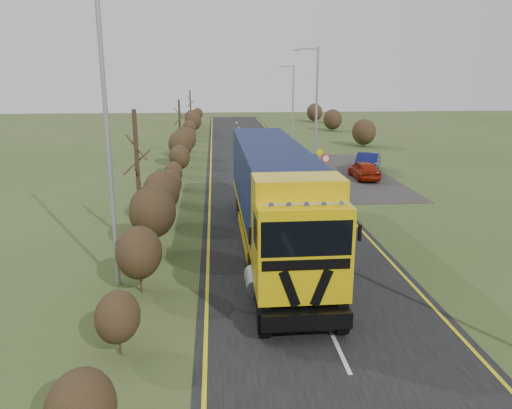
{
  "coord_description": "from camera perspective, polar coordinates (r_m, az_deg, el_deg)",
  "views": [
    {
      "loc": [
        -3.31,
        -16.4,
        7.49
      ],
      "look_at": [
        -1.62,
        4.15,
        1.99
      ],
      "focal_mm": 35.0,
      "sensor_mm": 36.0,
      "label": 1
    }
  ],
  "objects": [
    {
      "name": "ground",
      "position": [
        18.33,
        6.2,
        -9.28
      ],
      "size": [
        160.0,
        160.0,
        0.0
      ],
      "primitive_type": "plane",
      "color": "#39491F",
      "rests_on": "ground"
    },
    {
      "name": "left_pole",
      "position": [
        17.64,
        -16.65,
        7.97
      ],
      "size": [
        0.16,
        0.16,
        11.08
      ],
      "primitive_type": "cylinder",
      "color": "#929497",
      "rests_on": "ground"
    },
    {
      "name": "layby",
      "position": [
        38.43,
        10.19,
        3.47
      ],
      "size": [
        6.0,
        18.0,
        0.02
      ],
      "primitive_type": "cube",
      "color": "#2E2C29",
      "rests_on": "ground"
    },
    {
      "name": "speed_sign",
      "position": [
        34.51,
        7.96,
        4.65
      ],
      "size": [
        0.57,
        0.1,
        2.06
      ],
      "color": "#929497",
      "rests_on": "ground"
    },
    {
      "name": "warning_board",
      "position": [
        39.59,
        7.28,
        5.43
      ],
      "size": [
        0.66,
        0.11,
        1.73
      ],
      "color": "#929497",
      "rests_on": "ground"
    },
    {
      "name": "hedgerow",
      "position": [
        25.14,
        -10.71,
        1.16
      ],
      "size": [
        2.24,
        102.04,
        6.05
      ],
      "color": "black",
      "rests_on": "ground"
    },
    {
      "name": "lorry",
      "position": [
        21.15,
        2.02,
        1.44
      ],
      "size": [
        3.15,
        16.21,
        4.51
      ],
      "rotation": [
        0.0,
        0.0,
        0.01
      ],
      "color": "black",
      "rests_on": "ground"
    },
    {
      "name": "streetlight_mid",
      "position": [
        39.64,
        6.77,
        11.45
      ],
      "size": [
        1.98,
        0.19,
        9.34
      ],
      "color": "#929497",
      "rests_on": "ground"
    },
    {
      "name": "streetlight_far",
      "position": [
        59.03,
        4.17,
        11.99
      ],
      "size": [
        1.76,
        0.18,
        8.21
      ],
      "color": "#929497",
      "rests_on": "ground"
    },
    {
      "name": "car_blue_sedan",
      "position": [
        39.62,
        12.71,
        4.77
      ],
      "size": [
        3.2,
        4.8,
        1.5
      ],
      "primitive_type": "imported",
      "rotation": [
        0.0,
        0.0,
        2.75
      ],
      "color": "#0B0F40",
      "rests_on": "ground"
    },
    {
      "name": "road",
      "position": [
        27.64,
        2.35,
        -0.78
      ],
      "size": [
        8.0,
        120.0,
        0.02
      ],
      "primitive_type": "cube",
      "color": "black",
      "rests_on": "ground"
    },
    {
      "name": "car_red_hatchback",
      "position": [
        36.76,
        12.25,
        3.89
      ],
      "size": [
        1.57,
        3.88,
        1.32
      ],
      "primitive_type": "imported",
      "rotation": [
        0.0,
        0.0,
        3.14
      ],
      "color": "maroon",
      "rests_on": "ground"
    },
    {
      "name": "lane_markings",
      "position": [
        27.34,
        2.43,
        -0.92
      ],
      "size": [
        7.52,
        116.0,
        0.01
      ],
      "color": "gold",
      "rests_on": "road"
    }
  ]
}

